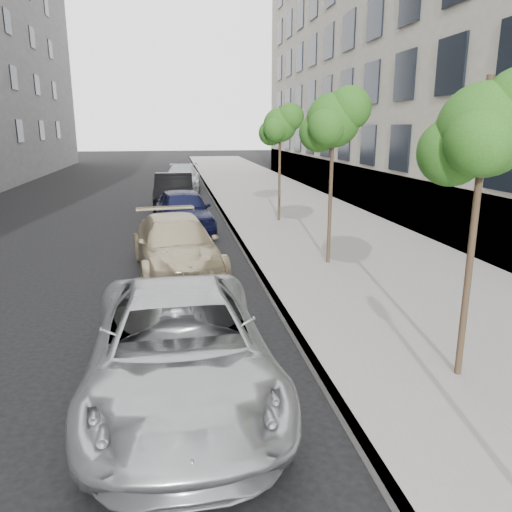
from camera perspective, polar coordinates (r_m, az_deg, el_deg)
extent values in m
plane|color=black|center=(6.15, 1.50, -23.16)|extent=(160.00, 160.00, 0.00)
cube|color=gray|center=(29.48, 0.86, 7.34)|extent=(6.40, 72.00, 0.14)
cube|color=#9E9B93|center=(29.09, -5.25, 7.18)|extent=(0.15, 72.00, 0.14)
cylinder|color=#38281C|center=(7.66, 23.53, 2.18)|extent=(0.10, 0.10, 4.28)
sphere|color=#195415|center=(7.52, 24.66, 12.95)|extent=(1.27, 1.27, 1.27)
sphere|color=#195415|center=(7.58, 21.45, 10.98)|extent=(0.95, 0.95, 0.95)
cylinder|color=#38281C|center=(13.50, 8.57, 8.52)|extent=(0.10, 0.10, 4.49)
sphere|color=#195415|center=(13.43, 8.82, 15.07)|extent=(1.39, 1.39, 1.39)
sphere|color=#195415|center=(13.36, 10.63, 16.29)|extent=(1.11, 1.11, 1.11)
sphere|color=#195415|center=(13.58, 7.20, 13.85)|extent=(1.04, 1.04, 1.04)
cylinder|color=#38281C|center=(19.77, 2.71, 10.38)|extent=(0.10, 0.10, 4.39)
sphere|color=#195415|center=(19.71, 2.76, 14.73)|extent=(1.29, 1.29, 1.29)
sphere|color=#195415|center=(19.60, 3.94, 15.59)|extent=(1.03, 1.03, 1.03)
sphere|color=#195415|center=(19.90, 1.73, 13.87)|extent=(0.97, 0.97, 0.97)
imported|color=#B8BABD|center=(7.26, -8.73, -10.14)|extent=(2.64, 5.46, 1.50)
imported|color=tan|center=(13.29, -9.10, 1.19)|extent=(2.66, 5.27, 1.47)
imported|color=black|center=(18.71, -8.28, 5.20)|extent=(2.33, 4.73, 1.55)
imported|color=black|center=(24.02, -9.35, 7.31)|extent=(1.84, 5.03, 1.64)
imported|color=#B0B4B9|center=(30.97, -8.43, 8.81)|extent=(2.51, 5.37, 1.52)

